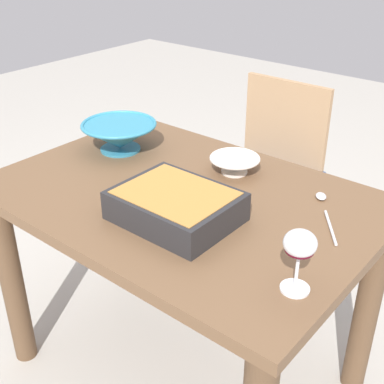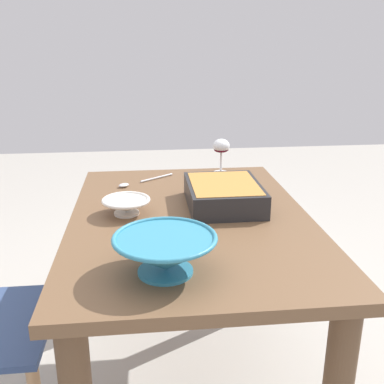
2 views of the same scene
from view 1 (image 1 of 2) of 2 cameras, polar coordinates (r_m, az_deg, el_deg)
name	(u,v)px [view 1 (image 1 of 2)]	position (r m, az deg, el deg)	size (l,w,h in m)	color
ground_plane	(184,368)	(2.00, -0.87, -18.80)	(8.00, 8.00, 0.00)	#B2ADA3
dining_table	(183,233)	(1.62, -1.02, -4.55)	(1.14, 0.79, 0.73)	brown
chair	(266,169)	(2.29, 8.20, 2.52)	(0.42, 0.45, 0.84)	#334772
wine_glass	(300,248)	(1.12, 11.79, -6.05)	(0.07, 0.07, 0.15)	white
casserole_dish	(176,204)	(1.39, -1.81, -1.38)	(0.32, 0.25, 0.08)	#262628
mixing_bowl	(235,163)	(1.66, 4.73, 3.18)	(0.16, 0.16, 0.06)	white
small_bowl	(120,135)	(1.83, -8.00, 6.24)	(0.26, 0.26, 0.10)	teal
serving_spoon	(324,207)	(1.50, 14.39, -1.59)	(0.17, 0.23, 0.01)	silver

